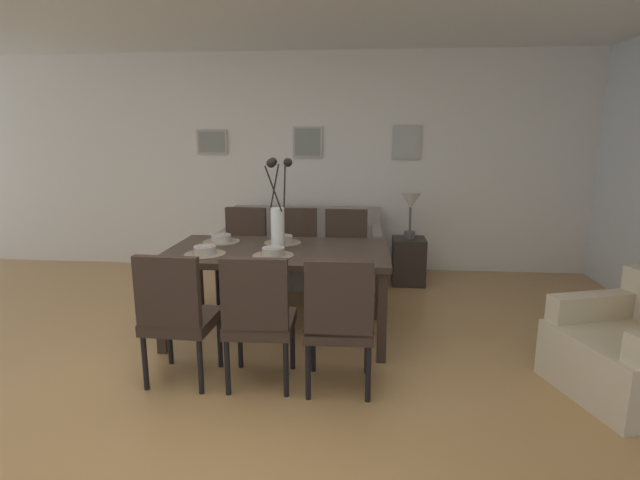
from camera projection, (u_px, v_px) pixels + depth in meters
The scene contains 25 objects.
ground_plane at pixel (212, 400), 3.13m from camera, with size 9.00×9.00×0.00m, color tan.
back_wall_panel at pixel (288, 163), 6.01m from camera, with size 9.00×0.10×2.60m, color white.
dining_table at pixel (278, 258), 4.01m from camera, with size 1.80×0.98×0.74m.
dining_chair_near_left at pixel (177, 312), 3.24m from camera, with size 0.46×0.46×0.92m.
dining_chair_near_right at pixel (243, 249), 4.98m from camera, with size 0.47×0.47×0.92m.
dining_chair_far_left at pixel (258, 315), 3.19m from camera, with size 0.46×0.46×0.92m.
dining_chair_far_right at pixel (296, 250), 4.94m from camera, with size 0.46×0.46×0.92m.
dining_chair_mid_left at pixel (339, 318), 3.13m from camera, with size 0.45×0.45×0.92m.
dining_chair_mid_right at pixel (345, 252), 4.85m from camera, with size 0.44×0.44×0.92m.
centerpiece_vase at pixel (278, 215), 3.94m from camera, with size 0.21×0.23×0.73m.
placemat_near_left at pixel (205, 254), 3.83m from camera, with size 0.32×0.32×0.01m, color #7F705B.
bowl_near_left at pixel (205, 249), 3.82m from camera, with size 0.17×0.17×0.07m.
placemat_near_right at pixel (221, 242), 4.26m from camera, with size 0.32×0.32×0.01m, color #7F705B.
bowl_near_right at pixel (221, 237), 4.25m from camera, with size 0.17×0.17×0.07m.
placemat_far_left at pixel (273, 255), 3.78m from camera, with size 0.32×0.32×0.01m, color #7F705B.
bowl_far_left at pixel (273, 251), 3.77m from camera, with size 0.17×0.17×0.07m.
placemat_far_right at pixel (283, 243), 4.21m from camera, with size 0.32×0.32×0.01m, color #7F705B.
bowl_far_right at pixel (283, 239), 4.20m from camera, with size 0.17×0.17×0.07m.
sofa at pixel (304, 255), 5.67m from camera, with size 1.76×0.84×0.80m.
side_table at pixel (408, 261), 5.49m from camera, with size 0.36×0.36×0.52m, color black.
table_lamp at pixel (411, 205), 5.35m from camera, with size 0.22×0.22×0.51m.
armchair at pixel (638, 353), 3.16m from camera, with size 1.00×1.00×0.75m.
framed_picture_left at pixel (212, 142), 5.97m from camera, with size 0.38×0.03×0.30m.
framed_picture_center at pixel (308, 142), 5.87m from camera, with size 0.36×0.03×0.37m.
framed_picture_right at pixel (407, 142), 5.76m from camera, with size 0.34×0.03×0.40m.
Camera 1 is at (0.95, -2.76, 1.68)m, focal length 27.52 mm.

